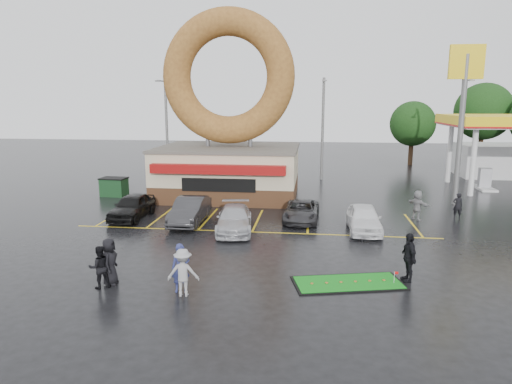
# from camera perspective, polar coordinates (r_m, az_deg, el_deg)

# --- Properties ---
(ground) EXTENTS (120.00, 120.00, 0.00)m
(ground) POSITION_cam_1_polar(r_m,az_deg,el_deg) (21.66, -1.69, -7.52)
(ground) COLOR black
(ground) RESTS_ON ground
(donut_shop) EXTENTS (10.20, 8.70, 13.50)m
(donut_shop) POSITION_cam_1_polar(r_m,az_deg,el_deg) (33.89, -3.42, 7.01)
(donut_shop) COLOR #472B19
(donut_shop) RESTS_ON ground
(gas_station) EXTENTS (12.30, 13.65, 5.90)m
(gas_station) POSITION_cam_1_polar(r_m,az_deg,el_deg) (44.63, 29.40, 5.63)
(gas_station) COLOR silver
(gas_station) RESTS_ON ground
(shell_sign) EXTENTS (2.20, 0.36, 10.60)m
(shell_sign) POSITION_cam_1_polar(r_m,az_deg,el_deg) (33.73, 24.53, 10.97)
(shell_sign) COLOR slate
(shell_sign) RESTS_ON ground
(streetlight_left) EXTENTS (0.40, 2.21, 9.00)m
(streetlight_left) POSITION_cam_1_polar(r_m,az_deg,el_deg) (42.33, -11.14, 8.11)
(streetlight_left) COLOR slate
(streetlight_left) RESTS_ON ground
(streetlight_mid) EXTENTS (0.40, 2.21, 9.00)m
(streetlight_mid) POSITION_cam_1_polar(r_m,az_deg,el_deg) (41.24, 8.34, 8.12)
(streetlight_mid) COLOR slate
(streetlight_mid) RESTS_ON ground
(streetlight_right) EXTENTS (0.40, 2.21, 9.00)m
(streetlight_right) POSITION_cam_1_polar(r_m,az_deg,el_deg) (44.14, 24.21, 7.46)
(streetlight_right) COLOR slate
(streetlight_right) RESTS_ON ground
(tree_far_c) EXTENTS (6.30, 6.30, 9.00)m
(tree_far_c) POSITION_cam_1_polar(r_m,az_deg,el_deg) (57.45, 26.59, 8.98)
(tree_far_c) COLOR #332114
(tree_far_c) RESTS_ON ground
(tree_far_d) EXTENTS (4.90, 4.90, 7.00)m
(tree_far_d) POSITION_cam_1_polar(r_m,az_deg,el_deg) (53.43, 18.99, 8.06)
(tree_far_d) COLOR #332114
(tree_far_d) RESTS_ON ground
(car_black) EXTENTS (1.82, 4.40, 1.49)m
(car_black) POSITION_cam_1_polar(r_m,az_deg,el_deg) (28.51, -15.21, -1.75)
(car_black) COLOR black
(car_black) RESTS_ON ground
(car_dgrey) EXTENTS (1.60, 4.56, 1.50)m
(car_dgrey) POSITION_cam_1_polar(r_m,az_deg,el_deg) (26.72, -8.26, -2.31)
(car_dgrey) COLOR #2B2A2D
(car_dgrey) RESTS_ON ground
(car_silver) EXTENTS (2.45, 4.81, 1.34)m
(car_silver) POSITION_cam_1_polar(r_m,az_deg,el_deg) (24.93, -2.74, -3.39)
(car_silver) COLOR #B8B9BE
(car_silver) RESTS_ON ground
(car_grey) EXTENTS (2.19, 4.37, 1.19)m
(car_grey) POSITION_cam_1_polar(r_m,az_deg,el_deg) (27.15, 5.69, -2.37)
(car_grey) COLOR #302F32
(car_grey) RESTS_ON ground
(car_white) EXTENTS (1.73, 4.27, 1.45)m
(car_white) POSITION_cam_1_polar(r_m,az_deg,el_deg) (25.48, 13.33, -3.23)
(car_white) COLOR white
(car_white) RESTS_ON ground
(person_blue) EXTENTS (0.74, 0.56, 1.84)m
(person_blue) POSITION_cam_1_polar(r_m,az_deg,el_deg) (17.31, -9.39, -9.36)
(person_blue) COLOR navy
(person_blue) RESTS_ON ground
(person_blackjkt) EXTENTS (1.01, 0.96, 1.65)m
(person_blackjkt) POSITION_cam_1_polar(r_m,az_deg,el_deg) (18.44, -18.96, -8.86)
(person_blackjkt) COLOR black
(person_blackjkt) RESTS_ON ground
(person_hoodie) EXTENTS (1.22, 0.79, 1.78)m
(person_hoodie) POSITION_cam_1_polar(r_m,az_deg,el_deg) (16.96, -9.10, -9.91)
(person_hoodie) COLOR #949497
(person_hoodie) RESTS_ON ground
(person_bystander) EXTENTS (0.69, 0.96, 1.84)m
(person_bystander) POSITION_cam_1_polar(r_m,az_deg,el_deg) (18.62, -17.82, -8.27)
(person_bystander) COLOR black
(person_bystander) RESTS_ON ground
(person_cameraman) EXTENTS (0.70, 1.22, 1.96)m
(person_cameraman) POSITION_cam_1_polar(r_m,az_deg,el_deg) (19.00, 18.54, -7.74)
(person_cameraman) COLOR black
(person_cameraman) RESTS_ON ground
(person_walker_near) EXTENTS (1.38, 1.66, 1.78)m
(person_walker_near) POSITION_cam_1_polar(r_m,az_deg,el_deg) (28.87, 19.53, -1.55)
(person_walker_near) COLOR gray
(person_walker_near) RESTS_ON ground
(person_walker_far) EXTENTS (0.59, 0.41, 1.56)m
(person_walker_far) POSITION_cam_1_polar(r_m,az_deg,el_deg) (30.13, 23.90, -1.56)
(person_walker_far) COLOR black
(person_walker_far) RESTS_ON ground
(dumpster) EXTENTS (1.89, 1.33, 1.30)m
(dumpster) POSITION_cam_1_polar(r_m,az_deg,el_deg) (35.70, -17.32, 0.56)
(dumpster) COLOR #183F1F
(dumpster) RESTS_ON ground
(putting_green) EXTENTS (4.55, 2.79, 0.53)m
(putting_green) POSITION_cam_1_polar(r_m,az_deg,el_deg) (18.45, 11.45, -11.07)
(putting_green) COLOR black
(putting_green) RESTS_ON ground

